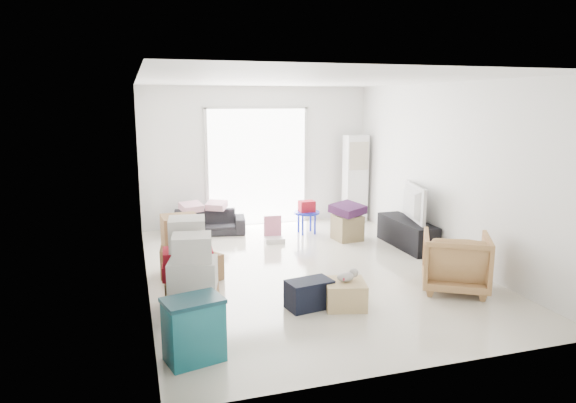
# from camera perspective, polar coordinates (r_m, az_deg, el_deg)

# --- Properties ---
(room_shell) EXTENTS (4.98, 6.48, 3.18)m
(room_shell) POSITION_cam_1_polar(r_m,az_deg,el_deg) (7.25, 2.19, 2.64)
(room_shell) COLOR beige
(room_shell) RESTS_ON ground
(sliding_door) EXTENTS (2.10, 0.04, 2.33)m
(sliding_door) POSITION_cam_1_polar(r_m,az_deg,el_deg) (10.10, -3.41, 4.41)
(sliding_door) COLOR white
(sliding_door) RESTS_ON room_shell
(ac_tower) EXTENTS (0.45, 0.30, 1.75)m
(ac_tower) POSITION_cam_1_polar(r_m,az_deg,el_deg) (10.48, 7.47, 2.55)
(ac_tower) COLOR white
(ac_tower) RESTS_ON room_shell
(tv_console) EXTENTS (0.41, 1.38, 0.46)m
(tv_console) POSITION_cam_1_polar(r_m,az_deg,el_deg) (8.86, 13.09, -3.47)
(tv_console) COLOR black
(tv_console) RESTS_ON room_shell
(television) EXTENTS (0.83, 1.15, 0.14)m
(television) POSITION_cam_1_polar(r_m,az_deg,el_deg) (8.80, 13.18, -1.59)
(television) COLOR black
(television) RESTS_ON tv_console
(sofa) EXTENTS (1.52, 0.66, 0.57)m
(sofa) POSITION_cam_1_polar(r_m,az_deg,el_deg) (9.59, -9.22, -1.87)
(sofa) COLOR #242429
(sofa) RESTS_ON room_shell
(pillow_left) EXTENTS (0.49, 0.43, 0.13)m
(pillow_left) POSITION_cam_1_polar(r_m,az_deg,el_deg) (9.50, -10.73, 0.12)
(pillow_left) COLOR #EDADBE
(pillow_left) RESTS_ON sofa
(pillow_right) EXTENTS (0.49, 0.46, 0.13)m
(pillow_right) POSITION_cam_1_polar(r_m,az_deg,el_deg) (9.58, -7.97, 0.30)
(pillow_right) COLOR #EDADBE
(pillow_right) RESTS_ON sofa
(armchair) EXTENTS (1.08, 1.06, 0.83)m
(armchair) POSITION_cam_1_polar(r_m,az_deg,el_deg) (6.99, 18.13, -6.08)
(armchair) COLOR tan
(armchair) RESTS_ON room_shell
(storage_bins) EXTENTS (0.61, 0.49, 0.62)m
(storage_bins) POSITION_cam_1_polar(r_m,az_deg,el_deg) (5.03, -10.43, -13.81)
(storage_bins) COLOR #145D67
(storage_bins) RESTS_ON room_shell
(box_stack_a) EXTENTS (0.61, 0.53, 1.01)m
(box_stack_a) POSITION_cam_1_polar(r_m,az_deg,el_deg) (5.74, -10.47, -9.08)
(box_stack_a) COLOR olive
(box_stack_a) RESTS_ON room_shell
(box_stack_b) EXTENTS (0.63, 0.59, 1.09)m
(box_stack_b) POSITION_cam_1_polar(r_m,az_deg,el_deg) (6.17, -11.00, -7.44)
(box_stack_b) COLOR olive
(box_stack_b) RESTS_ON room_shell
(box_stack_c) EXTENTS (0.61, 0.53, 0.85)m
(box_stack_c) POSITION_cam_1_polar(r_m,az_deg,el_deg) (7.38, -11.82, -4.88)
(box_stack_c) COLOR olive
(box_stack_c) RESTS_ON room_shell
(loose_box) EXTENTS (0.60, 0.60, 0.36)m
(loose_box) POSITION_cam_1_polar(r_m,az_deg,el_deg) (7.17, -9.53, -7.22)
(loose_box) COLOR olive
(loose_box) RESTS_ON room_shell
(duffel_bag) EXTENTS (0.58, 0.40, 0.34)m
(duffel_bag) POSITION_cam_1_polar(r_m,az_deg,el_deg) (6.18, 2.37, -10.23)
(duffel_bag) COLOR black
(duffel_bag) RESTS_ON room_shell
(ottoman) EXTENTS (0.49, 0.49, 0.44)m
(ottoman) POSITION_cam_1_polar(r_m,az_deg,el_deg) (9.12, 6.60, -2.89)
(ottoman) COLOR #998259
(ottoman) RESTS_ON room_shell
(blanket) EXTENTS (0.65, 0.65, 0.14)m
(blanket) POSITION_cam_1_polar(r_m,az_deg,el_deg) (9.05, 6.64, -1.09)
(blanket) COLOR #3E1B43
(blanket) RESTS_ON ottoman
(kids_table) EXTENTS (0.48, 0.48, 0.61)m
(kids_table) POSITION_cam_1_polar(r_m,az_deg,el_deg) (9.46, 2.10, -0.99)
(kids_table) COLOR #1523C5
(kids_table) RESTS_ON room_shell
(toy_walker) EXTENTS (0.36, 0.32, 0.44)m
(toy_walker) POSITION_cam_1_polar(r_m,az_deg,el_deg) (8.98, -1.59, -3.69)
(toy_walker) COLOR silver
(toy_walker) RESTS_ON room_shell
(wood_crate) EXTENTS (0.57, 0.57, 0.31)m
(wood_crate) POSITION_cam_1_polar(r_m,az_deg,el_deg) (6.24, 6.36, -10.18)
(wood_crate) COLOR tan
(wood_crate) RESTS_ON room_shell
(plush_bunny) EXTENTS (0.28, 0.16, 0.14)m
(plush_bunny) POSITION_cam_1_polar(r_m,az_deg,el_deg) (6.19, 6.64, -8.21)
(plush_bunny) COLOR #B2ADA8
(plush_bunny) RESTS_ON wood_crate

